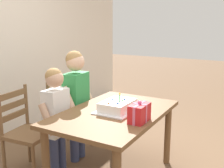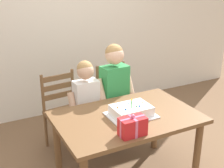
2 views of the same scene
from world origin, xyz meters
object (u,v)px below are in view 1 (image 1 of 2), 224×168
at_px(dining_table, 114,121).
at_px(birthday_cake, 118,106).
at_px(child_older, 76,95).
at_px(chair_right, 68,113).
at_px(gift_box_red_large, 139,113).
at_px(child_younger, 56,111).
at_px(chair_left, 26,132).

distance_m(dining_table, birthday_cake, 0.15).
bearing_deg(child_older, chair_right, 57.59).
relative_size(gift_box_red_large, child_younger, 0.20).
bearing_deg(child_younger, child_older, -0.05).
height_order(dining_table, chair_right, chair_right).
distance_m(gift_box_red_large, chair_right, 1.32).
distance_m(chair_right, child_older, 0.44).
relative_size(birthday_cake, child_older, 0.34).
distance_m(dining_table, chair_left, 0.93).
bearing_deg(chair_right, birthday_cake, -109.48).
distance_m(chair_left, chair_right, 0.69).
relative_size(chair_left, child_younger, 0.81).
bearing_deg(child_younger, chair_right, 27.20).
distance_m(birthday_cake, chair_right, 0.98).
xyz_separation_m(child_older, child_younger, (-0.35, 0.00, -0.09)).
xyz_separation_m(gift_box_red_large, child_younger, (-0.04, 0.92, -0.12)).
bearing_deg(dining_table, gift_box_red_large, -112.69).
bearing_deg(chair_left, dining_table, -67.78).
bearing_deg(child_older, birthday_cake, -103.00).
height_order(gift_box_red_large, chair_left, gift_box_red_large).
height_order(gift_box_red_large, child_younger, child_younger).
xyz_separation_m(dining_table, chair_right, (0.34, 0.85, -0.16)).
bearing_deg(dining_table, child_younger, 106.61).
bearing_deg(birthday_cake, dining_table, 146.65).
height_order(chair_right, child_older, child_older).
bearing_deg(chair_right, child_older, -122.41).
bearing_deg(chair_right, chair_left, -179.99).
bearing_deg(child_younger, gift_box_red_large, -87.73).
distance_m(chair_left, child_younger, 0.39).
relative_size(gift_box_red_large, child_older, 0.18).
bearing_deg(dining_table, chair_left, 112.22).
height_order(dining_table, child_older, child_older).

